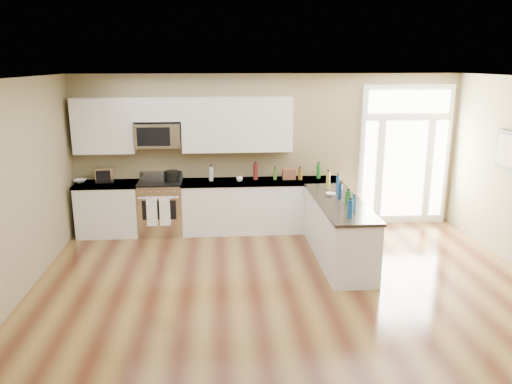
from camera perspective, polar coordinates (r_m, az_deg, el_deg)
ground at (r=5.87m, az=5.39°, el=-16.09°), size 8.00×8.00×0.00m
room_shell at (r=5.21m, az=5.83°, el=0.30°), size 8.00×8.00×8.00m
back_cabinet_left at (r=9.24m, az=-16.45°, el=-2.04°), size 1.10×0.66×0.94m
back_cabinet_right at (r=9.06m, az=0.59°, el=-1.75°), size 2.85×0.66×0.94m
peninsula_cabinet at (r=7.86m, az=9.40°, el=-4.55°), size 0.69×2.32×0.94m
upper_cabinet_left at (r=9.08m, az=-17.01°, el=7.25°), size 1.04×0.33×0.95m
upper_cabinet_right at (r=8.87m, az=-2.16°, el=7.71°), size 1.94×0.33×0.95m
upper_cabinet_short at (r=8.90m, az=-11.21°, el=9.25°), size 0.82×0.33×0.40m
microwave at (r=8.91m, az=-11.11°, el=6.41°), size 0.78×0.41×0.42m
entry_door at (r=9.72m, az=16.61°, el=4.00°), size 1.70×0.10×2.60m
wall_art_near at (r=8.50m, az=26.78°, el=4.31°), size 0.05×0.58×0.58m
kitchen_range at (r=9.07m, az=-10.78°, el=-1.71°), size 0.77×0.69×1.08m
stockpot at (r=8.92m, az=-9.63°, el=1.85°), size 0.31×0.31×0.20m
toaster_oven at (r=9.17m, az=-16.89°, el=1.91°), size 0.34×0.28×0.27m
cardboard_box at (r=9.04m, az=3.77°, el=2.08°), size 0.23×0.17×0.19m
bowl_left at (r=9.31m, az=-19.46°, el=1.21°), size 0.22×0.22×0.05m
bowl_peninsula at (r=7.97m, az=8.54°, el=-0.27°), size 0.18×0.18×0.05m
cup_counter at (r=8.84m, az=-1.90°, el=1.49°), size 0.12×0.12×0.09m
counter_bottles at (r=8.29m, az=5.25°, el=1.12°), size 2.13×2.45×0.30m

